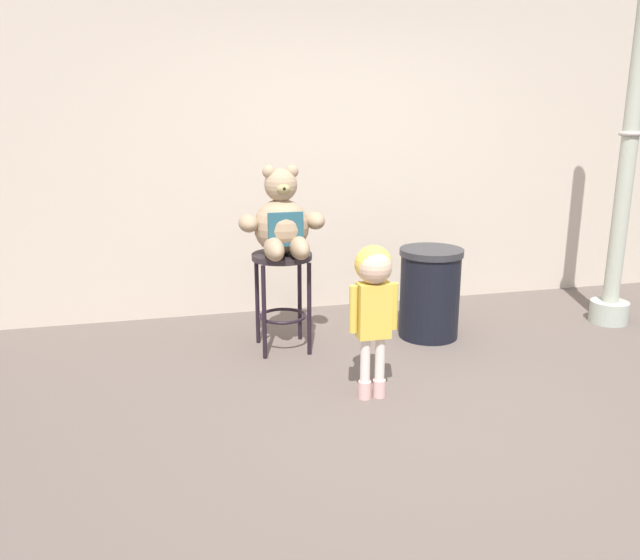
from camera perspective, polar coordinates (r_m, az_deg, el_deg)
ground_plane at (r=3.97m, az=9.82°, el=-11.43°), size 24.00×24.00×0.00m
building_wall at (r=5.76m, az=1.06°, el=14.91°), size 7.65×0.30×3.47m
bar_stool_with_teddy at (r=4.71m, az=-3.35°, el=0.00°), size 0.44×0.44×0.73m
teddy_bear at (r=4.59m, az=-3.36°, el=5.03°), size 0.62×0.55×0.63m
child_walking at (r=3.87m, az=4.76°, el=-0.82°), size 0.31×0.24×0.96m
trash_bin at (r=5.08m, az=9.65°, el=-1.12°), size 0.49×0.49×0.70m
lamppost at (r=5.73m, az=25.13°, el=6.55°), size 0.31×0.31×2.66m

